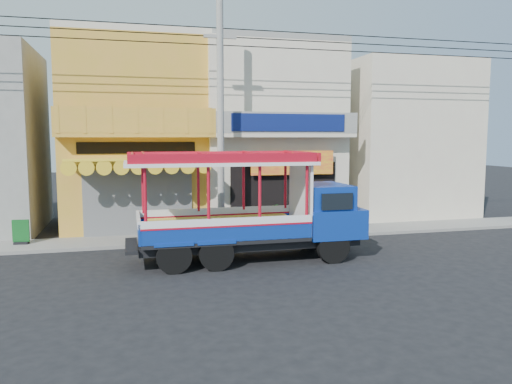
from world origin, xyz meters
TOP-DOWN VIEW (x-y plane):
  - ground at (0.00, 0.00)m, footprint 90.00×90.00m
  - sidewalk at (0.00, 4.00)m, footprint 30.00×2.00m
  - shophouse_left at (-4.00, 7.96)m, footprint 6.00×7.50m
  - shophouse_right at (2.00, 7.96)m, footprint 6.00×6.75m
  - party_pilaster at (-1.00, 4.85)m, footprint 0.35×0.30m
  - filler_building_right at (9.00, 8.00)m, footprint 6.00×6.00m
  - utility_pole at (-0.85, 3.30)m, footprint 28.00×0.26m
  - songthaew_truck at (-0.14, 0.29)m, footprint 7.49×2.55m
  - green_sign at (-8.18, 4.20)m, footprint 0.58×0.32m
  - potted_plant_a at (1.12, 4.60)m, footprint 1.28×1.29m
  - potted_plant_b at (2.00, 4.12)m, footprint 0.60×0.66m
  - potted_plant_c at (4.00, 4.04)m, footprint 0.72×0.72m

SIDE VIEW (x-z plane):
  - ground at x=0.00m, z-range 0.00..0.00m
  - sidewalk at x=0.00m, z-range 0.00..0.12m
  - green_sign at x=-8.18m, z-range 0.05..0.94m
  - potted_plant_b at x=2.00m, z-range 0.12..1.12m
  - potted_plant_c at x=4.00m, z-range 0.12..1.18m
  - potted_plant_a at x=1.12m, z-range 0.12..1.20m
  - songthaew_truck at x=-0.14m, z-range -0.06..3.43m
  - filler_building_right at x=9.00m, z-range 0.00..7.60m
  - party_pilaster at x=-1.00m, z-range 0.00..8.00m
  - shophouse_right at x=2.00m, z-range -0.01..8.23m
  - shophouse_left at x=-4.00m, z-range -0.01..8.23m
  - utility_pole at x=-0.85m, z-range 0.53..9.53m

